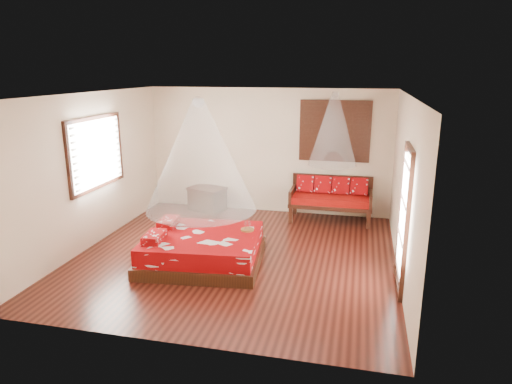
# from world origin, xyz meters

# --- Properties ---
(room) EXTENTS (5.54, 5.54, 2.84)m
(room) POSITION_xyz_m (0.00, 0.00, 1.40)
(room) COLOR black
(room) RESTS_ON ground
(bed) EXTENTS (2.12, 1.96, 0.63)m
(bed) POSITION_xyz_m (-0.48, -0.41, 0.25)
(bed) COLOR black
(bed) RESTS_ON floor
(daybed) EXTENTS (1.74, 0.77, 0.94)m
(daybed) POSITION_xyz_m (1.48, 2.38, 0.52)
(daybed) COLOR black
(daybed) RESTS_ON floor
(storage_chest) EXTENTS (0.94, 0.81, 0.54)m
(storage_chest) POSITION_xyz_m (-1.37, 2.45, 0.27)
(storage_chest) COLOR black
(storage_chest) RESTS_ON floor
(shutter_panel) EXTENTS (1.52, 0.06, 1.32)m
(shutter_panel) POSITION_xyz_m (1.48, 2.72, 1.90)
(shutter_panel) COLOR black
(shutter_panel) RESTS_ON wall_back
(window_left) EXTENTS (0.10, 1.74, 1.34)m
(window_left) POSITION_xyz_m (-2.71, 0.20, 1.70)
(window_left) COLOR black
(window_left) RESTS_ON wall_left
(glazed_door) EXTENTS (0.08, 1.02, 2.16)m
(glazed_door) POSITION_xyz_m (2.72, -0.60, 1.07)
(glazed_door) COLOR black
(glazed_door) RESTS_ON floor
(wine_tray) EXTENTS (0.23, 0.23, 0.19)m
(wine_tray) POSITION_xyz_m (0.22, -0.03, 0.55)
(wine_tray) COLOR brown
(wine_tray) RESTS_ON bed
(mosquito_net_main) EXTENTS (1.82, 1.82, 1.80)m
(mosquito_net_main) POSITION_xyz_m (-0.46, -0.41, 1.85)
(mosquito_net_main) COLOR white
(mosquito_net_main) RESTS_ON ceiling
(mosquito_net_daybed) EXTENTS (1.01, 1.01, 1.50)m
(mosquito_net_daybed) POSITION_xyz_m (1.48, 2.25, 2.00)
(mosquito_net_daybed) COLOR white
(mosquito_net_daybed) RESTS_ON ceiling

